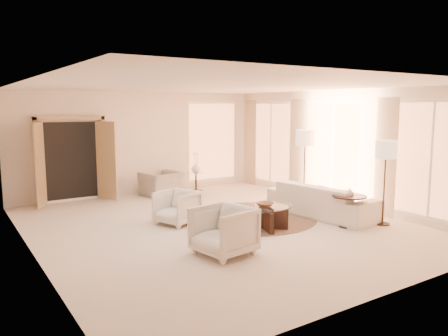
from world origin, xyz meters
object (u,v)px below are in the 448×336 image
floor_lamp_far (386,153)px  coffee_table (265,215)px  side_table (196,180)px  armchair_left (177,206)px  side_vase (196,168)px  accent_chair (161,180)px  floor_lamp_near (305,141)px  sofa (322,200)px  end_vase (350,192)px  end_table (349,205)px  armchair_right (224,228)px  bowl (265,205)px

floor_lamp_far → coffee_table: bearing=154.4°
coffee_table → side_table: (0.78, 4.14, 0.04)m
armchair_left → side_vase: 3.54m
side_vase → accent_chair: bearing=180.0°
floor_lamp_near → armchair_left: bearing=-179.4°
sofa → side_table: sofa is taller
armchair_left → side_table: bearing=124.1°
side_table → end_vase: end_vase is taller
sofa → armchair_left: size_ratio=3.24×
sofa → end_table: sofa is taller
armchair_right → end_table: 3.03m
sofa → bowl: sofa is taller
sofa → armchair_left: armchair_left is taller
side_table → floor_lamp_far: bearing=-74.5°
armchair_right → floor_lamp_near: bearing=110.2°
coffee_table → end_vase: size_ratio=9.66×
sofa → accent_chair: accent_chair is taller
accent_chair → floor_lamp_far: 5.88m
armchair_left → side_vase: size_ratio=2.75×
end_table → armchair_right: bearing=-179.3°
end_table → floor_lamp_far: (0.70, -0.28, 1.03)m
end_table → side_table: bearing=98.6°
end_table → floor_lamp_near: floor_lamp_near is taller
armchair_right → floor_lamp_near: floor_lamp_near is taller
side_table → bowl: (-0.78, -4.14, 0.17)m
coffee_table → accent_chair: bearing=94.1°
sofa → side_vase: side_vase is taller
sofa → armchair_left: (-2.99, 1.15, 0.02)m
end_table → floor_lamp_near: 2.49m
sofa → accent_chair: size_ratio=2.51×
end_table → floor_lamp_far: floor_lamp_far is taller
end_table → end_vase: (0.00, 0.00, 0.27)m
end_table → floor_lamp_far: size_ratio=0.39×
armchair_left → armchair_right: 2.11m
armchair_left → end_vase: (2.80, -2.06, 0.33)m
accent_chair → floor_lamp_near: floor_lamp_near is taller
floor_lamp_near → end_vase: size_ratio=11.90×
coffee_table → floor_lamp_near: floor_lamp_near is taller
end_vase → armchair_right: bearing=-179.3°
side_vase → armchair_right: bearing=-114.7°
floor_lamp_near → side_vase: bearing=118.0°
bowl → floor_lamp_near: bearing=30.0°
coffee_table → bowl: bearing=-90.0°
end_table → side_table: (-0.74, 4.92, -0.11)m
floor_lamp_far → side_vase: floor_lamp_far is taller
end_table → side_table: end_table is taller
sofa → coffee_table: (-1.71, -0.13, -0.08)m
armchair_right → side_vase: size_ratio=3.16×
sofa → floor_lamp_far: size_ratio=1.43×
accent_chair → side_table: bearing=166.3°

